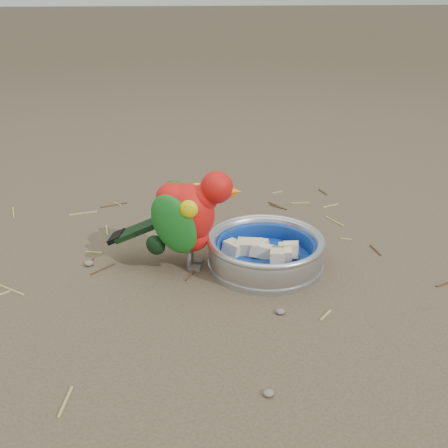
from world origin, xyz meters
name	(u,v)px	position (x,y,z in m)	size (l,w,h in m)	color
ground	(211,286)	(0.00, 0.00, 0.00)	(60.00, 60.00, 0.00)	brown
food_bowl	(265,262)	(0.12, 0.05, 0.01)	(0.22, 0.22, 0.02)	#B2B2BA
bowl_wall	(266,248)	(0.12, 0.05, 0.04)	(0.22, 0.22, 0.04)	#B2B2BA
fruit_wedges	(266,251)	(0.12, 0.05, 0.03)	(0.13, 0.13, 0.03)	beige
lory_parrot	(187,222)	(-0.03, 0.08, 0.09)	(0.11, 0.23, 0.19)	red
ground_debris	(213,267)	(0.02, 0.06, 0.00)	(0.90, 0.80, 0.01)	tan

